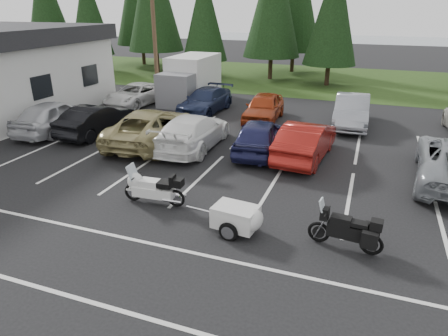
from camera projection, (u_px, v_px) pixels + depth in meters
ground at (248, 199)px, 13.42m from camera, size 120.00×120.00×0.00m
grass_strip at (330, 80)px, 34.24m from camera, size 80.00×16.00×0.01m
lake_water at (381, 48)px, 59.86m from camera, size 70.00×50.00×0.02m
utility_pole at (154, 27)px, 25.23m from camera, size 1.60×0.26×9.00m
box_truck at (188, 80)px, 26.26m from camera, size 2.40×5.60×2.90m
stall_markings at (263, 177)px, 15.15m from camera, size 32.00×16.00×0.01m
conifer_0 at (45, 2)px, 39.50m from camera, size 4.58×4.58×10.66m
conifer_1 at (88, 12)px, 36.78m from camera, size 3.96×3.96×9.22m
conifer_3 at (204, 14)px, 33.32m from camera, size 3.87×3.87×9.02m
conifer_5 at (334, 10)px, 30.01m from camera, size 4.14×4.14×9.63m
car_near_0 at (54, 116)px, 20.17m from camera, size 2.35×4.99×1.65m
car_near_1 at (97, 120)px, 19.85m from camera, size 1.82×4.60×1.49m
car_near_2 at (151, 126)px, 18.52m from camera, size 3.25×6.05×1.62m
car_near_3 at (193, 132)px, 17.92m from camera, size 2.32×5.36×1.54m
car_near_4 at (259, 136)px, 17.39m from camera, size 2.18×4.58×1.51m
car_near_5 at (306, 141)px, 16.68m from camera, size 2.05×4.89×1.57m
car_far_0 at (136, 94)px, 25.68m from camera, size 2.73×5.06×1.35m
car_far_1 at (205, 101)px, 23.88m from camera, size 2.24×4.97×1.41m
car_far_2 at (264, 107)px, 22.16m from camera, size 1.99×4.51×1.51m
car_far_3 at (351, 111)px, 21.23m from camera, size 1.89×4.97×1.62m
touring_motorcycle at (153, 185)px, 12.88m from camera, size 2.40×0.87×1.31m
cargo_trailer at (235, 219)px, 11.33m from camera, size 1.89×1.20×0.83m
adventure_motorcycle at (346, 226)px, 10.49m from camera, size 2.26×1.00×1.33m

